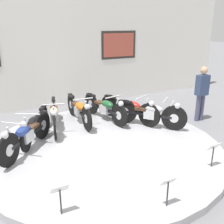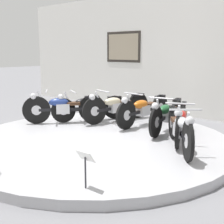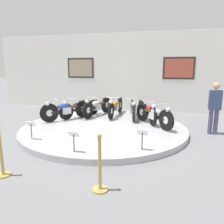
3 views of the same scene
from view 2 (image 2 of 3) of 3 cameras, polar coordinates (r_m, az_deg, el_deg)
ground_plane at (r=6.42m, az=-2.63°, el=-6.15°), size 60.00×60.00×0.00m
display_platform at (r=6.40m, az=-2.64°, el=-5.48°), size 5.41×5.41×0.16m
back_wall at (r=9.36m, az=14.21°, el=10.45°), size 14.00×0.22×3.70m
motorcycle_blue at (r=7.74m, az=-8.96°, el=0.94°), size 1.36×1.58×0.81m
motorcycle_black at (r=7.91m, az=-4.41°, el=1.05°), size 0.98×1.74×0.78m
motorcycle_cream at (r=7.82m, az=0.70°, el=1.14°), size 0.64×1.97×0.81m
motorcycle_orange at (r=7.49m, az=5.71°, el=0.63°), size 0.54×2.01×0.80m
motorcycle_green at (r=6.98m, az=9.93°, el=-0.30°), size 0.58×1.96×0.80m
motorcycle_red at (r=6.36m, az=12.48°, el=-1.46°), size 0.87×1.85×0.80m
motorcycle_silver at (r=5.72m, az=12.32°, el=-2.79°), size 1.35×1.58×0.81m
info_placard_front_right at (r=4.03m, az=-4.91°, el=-8.93°), size 0.26×0.11×0.51m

